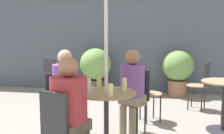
# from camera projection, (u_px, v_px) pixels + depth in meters

# --- Properties ---
(storefront_wall) EXTENTS (10.00, 0.06, 3.00)m
(storefront_wall) POSITION_uv_depth(u_px,v_px,m) (138.00, 32.00, 6.47)
(storefront_wall) COLOR #4C5666
(storefront_wall) RESTS_ON ground_plane
(cafe_table_near) EXTENTS (0.73, 0.73, 0.76)m
(cafe_table_near) POSITION_uv_depth(u_px,v_px,m) (106.00, 110.00, 3.16)
(cafe_table_near) COLOR #2D2D33
(cafe_table_near) RESTS_ON ground_plane
(cafe_table_far) EXTENTS (0.66, 0.66, 0.76)m
(cafe_table_far) POSITION_uv_depth(u_px,v_px,m) (224.00, 98.00, 3.87)
(cafe_table_far) COLOR #2D2D33
(cafe_table_far) RESTS_ON ground_plane
(bistro_chair_0) EXTENTS (0.42, 0.43, 0.92)m
(bistro_chair_0) POSITION_uv_depth(u_px,v_px,m) (137.00, 95.00, 3.81)
(bistro_chair_0) COLOR #997F56
(bistro_chair_0) RESTS_ON ground_plane
(bistro_chair_1) EXTENTS (0.43, 0.42, 0.92)m
(bistro_chair_1) POSITION_uv_depth(u_px,v_px,m) (59.00, 99.00, 3.58)
(bistro_chair_1) COLOR #997F56
(bistro_chair_1) RESTS_ON ground_plane
(bistro_chair_2) EXTENTS (0.42, 0.43, 0.92)m
(bistro_chair_2) POSITION_uv_depth(u_px,v_px,m) (60.00, 128.00, 2.51)
(bistro_chair_2) COLOR #997F56
(bistro_chair_2) RESTS_ON ground_plane
(bistro_chair_3) EXTENTS (0.40, 0.42, 0.92)m
(bistro_chair_3) POSITION_uv_depth(u_px,v_px,m) (53.00, 75.00, 5.71)
(bistro_chair_3) COLOR #997F56
(bistro_chair_3) RESTS_ON ground_plane
(bistro_chair_4) EXTENTS (0.43, 0.41, 0.92)m
(bistro_chair_4) POSITION_uv_depth(u_px,v_px,m) (202.00, 81.00, 4.94)
(bistro_chair_4) COLOR #997F56
(bistro_chair_4) RESTS_ON ground_plane
(bistro_chair_5) EXTENTS (0.43, 0.42, 0.92)m
(bistro_chair_5) POSITION_uv_depth(u_px,v_px,m) (146.00, 89.00, 4.29)
(bistro_chair_5) COLOR #997F56
(bistro_chair_5) RESTS_ON ground_plane
(seated_person_0) EXTENTS (0.39, 0.41, 1.23)m
(seated_person_0) POSITION_uv_depth(u_px,v_px,m) (132.00, 85.00, 3.67)
(seated_person_0) COLOR gray
(seated_person_0) RESTS_ON ground_plane
(seated_person_1) EXTENTS (0.41, 0.40, 1.24)m
(seated_person_1) POSITION_uv_depth(u_px,v_px,m) (66.00, 87.00, 3.48)
(seated_person_1) COLOR brown
(seated_person_1) RESTS_ON ground_plane
(seated_person_2) EXTENTS (0.42, 0.44, 1.23)m
(seated_person_2) POSITION_uv_depth(u_px,v_px,m) (70.00, 106.00, 2.61)
(seated_person_2) COLOR brown
(seated_person_2) RESTS_ON ground_plane
(beer_glass_0) EXTENTS (0.07, 0.07, 0.19)m
(beer_glass_0) POSITION_uv_depth(u_px,v_px,m) (88.00, 86.00, 3.01)
(beer_glass_0) COLOR silver
(beer_glass_0) RESTS_ON cafe_table_near
(beer_glass_1) EXTENTS (0.06, 0.06, 0.14)m
(beer_glass_1) POSITION_uv_depth(u_px,v_px,m) (110.00, 90.00, 2.90)
(beer_glass_1) COLOR beige
(beer_glass_1) RESTS_ON cafe_table_near
(beer_glass_2) EXTENTS (0.06, 0.06, 0.16)m
(beer_glass_2) POSITION_uv_depth(u_px,v_px,m) (124.00, 84.00, 3.20)
(beer_glass_2) COLOR beige
(beer_glass_2) RESTS_ON cafe_table_near
(beer_glass_3) EXTENTS (0.06, 0.06, 0.15)m
(beer_glass_3) POSITION_uv_depth(u_px,v_px,m) (99.00, 82.00, 3.34)
(beer_glass_3) COLOR #DBC65B
(beer_glass_3) RESTS_ON cafe_table_near
(potted_plant_0) EXTENTS (0.75, 0.75, 1.11)m
(potted_plant_0) POSITION_uv_depth(u_px,v_px,m) (96.00, 67.00, 6.28)
(potted_plant_0) COLOR #47423D
(potted_plant_0) RESTS_ON ground_plane
(potted_plant_1) EXTENTS (0.73, 0.73, 1.08)m
(potted_plant_1) POSITION_uv_depth(u_px,v_px,m) (178.00, 69.00, 6.09)
(potted_plant_1) COLOR #93664C
(potted_plant_1) RESTS_ON ground_plane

